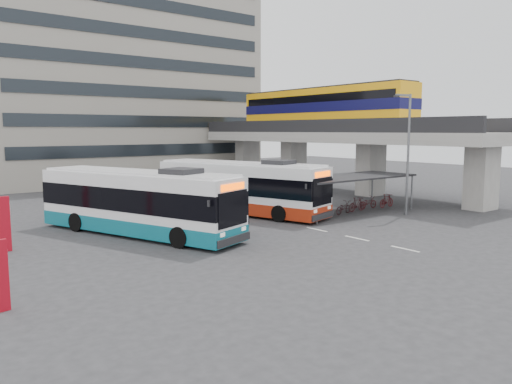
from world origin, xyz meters
TOP-DOWN VIEW (x-y plane):
  - ground at (0.00, 0.00)m, footprint 120.00×120.00m
  - viaduct at (17.00, 13.15)m, footprint 8.00×32.00m
  - bike_shelter at (8.47, 3.00)m, footprint 10.00×4.00m
  - office_block at (6.00, 36.00)m, footprint 30.00×15.00m
  - road_markings at (2.50, -3.00)m, footprint 0.15×7.60m
  - bus_main at (2.42, 7.38)m, footprint 6.26×13.02m
  - bus_teal at (-6.15, 5.09)m, footprint 6.90×12.89m
  - pedestrian at (-1.59, 1.32)m, footprint 0.52×0.67m
  - lamp_post at (10.74, -0.08)m, footprint 1.40×0.46m
  - sign_totem_south at (-14.60, -3.21)m, footprint 0.50×0.22m
  - sign_totem_mid at (-12.77, 5.32)m, footprint 0.57×0.24m

SIDE VIEW (x-z plane):
  - ground at x=0.00m, z-range 0.00..0.00m
  - road_markings at x=2.50m, z-range 0.00..0.01m
  - pedestrian at x=-1.59m, z-range 0.00..1.61m
  - sign_totem_south at x=-14.60m, z-range 0.04..2.35m
  - sign_totem_mid at x=-12.77m, z-range 0.04..2.66m
  - bike_shelter at x=8.47m, z-range 0.17..2.71m
  - bus_teal at x=-6.15m, z-range -0.13..3.63m
  - bus_main at x=2.42m, z-range -0.13..3.64m
  - lamp_post at x=10.74m, z-range 0.56..8.61m
  - viaduct at x=17.00m, z-range 1.39..11.07m
  - office_block at x=6.00m, z-range 0.00..25.00m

